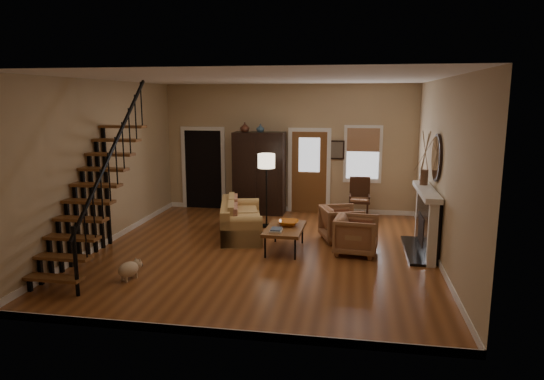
% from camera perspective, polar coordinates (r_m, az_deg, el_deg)
% --- Properties ---
extents(room, '(7.00, 7.33, 3.30)m').
position_cam_1_polar(room, '(10.98, -1.45, 3.22)').
color(room, brown).
rests_on(room, ground).
extents(staircase, '(0.94, 2.80, 3.20)m').
position_cam_1_polar(staircase, '(8.93, -20.49, 1.41)').
color(staircase, brown).
rests_on(staircase, ground).
extents(fireplace, '(0.33, 1.95, 2.30)m').
position_cam_1_polar(fireplace, '(9.77, 17.91, -2.83)').
color(fireplace, black).
rests_on(fireplace, ground).
extents(armoire, '(1.30, 0.60, 2.10)m').
position_cam_1_polar(armoire, '(12.44, -1.49, 2.00)').
color(armoire, black).
rests_on(armoire, ground).
extents(vase_a, '(0.24, 0.24, 0.25)m').
position_cam_1_polar(vase_a, '(12.30, -3.22, 7.38)').
color(vase_a, '#4C2619').
rests_on(vase_a, armoire).
extents(vase_b, '(0.20, 0.20, 0.21)m').
position_cam_1_polar(vase_b, '(12.21, -1.38, 7.29)').
color(vase_b, '#334C60').
rests_on(vase_b, armoire).
extents(sofa, '(1.28, 2.09, 0.73)m').
position_cam_1_polar(sofa, '(10.56, -3.65, -3.42)').
color(sofa, tan).
rests_on(sofa, ground).
extents(coffee_table, '(0.73, 1.23, 0.46)m').
position_cam_1_polar(coffee_table, '(9.54, 1.50, -5.76)').
color(coffee_table, brown).
rests_on(coffee_table, ground).
extents(bowl, '(0.41, 0.41, 0.10)m').
position_cam_1_polar(bowl, '(9.60, 1.93, -3.90)').
color(bowl, orange).
rests_on(bowl, coffee_table).
extents(books, '(0.22, 0.30, 0.06)m').
position_cam_1_polar(books, '(9.20, 0.49, -4.70)').
color(books, beige).
rests_on(books, coffee_table).
extents(armchair_left, '(0.89, 0.87, 0.73)m').
position_cam_1_polar(armchair_left, '(9.44, 9.90, -5.26)').
color(armchair_left, brown).
rests_on(armchair_left, ground).
extents(armchair_right, '(1.01, 1.00, 0.73)m').
position_cam_1_polar(armchair_right, '(10.25, 8.15, -3.94)').
color(armchair_right, brown).
rests_on(armchair_right, ground).
extents(floor_lamp, '(0.45, 0.45, 1.71)m').
position_cam_1_polar(floor_lamp, '(11.12, -0.66, -0.08)').
color(floor_lamp, black).
rests_on(floor_lamp, ground).
extents(side_chair, '(0.54, 0.54, 1.02)m').
position_cam_1_polar(side_chair, '(12.11, 10.25, -1.01)').
color(side_chair, '#361D11').
rests_on(side_chair, ground).
extents(dog, '(0.39, 0.49, 0.31)m').
position_cam_1_polar(dog, '(8.41, -16.54, -9.08)').
color(dog, beige).
rests_on(dog, ground).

